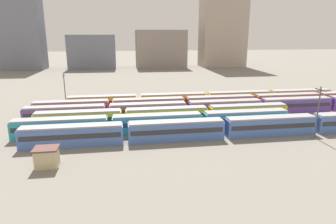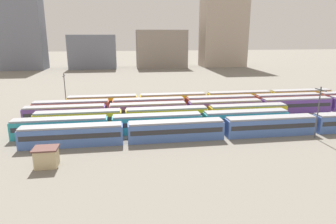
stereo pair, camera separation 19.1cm
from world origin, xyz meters
name	(u,v)px [view 2 (the right image)]	position (x,y,z in m)	size (l,w,h in m)	color
ground_plane	(96,124)	(0.00, 13.00, 0.00)	(600.00, 600.00, 0.00)	slate
train_track_0	(224,128)	(25.37, 0.00, 1.90)	(74.70, 3.06, 3.75)	#4C70BC
train_track_1	(157,123)	(12.96, 5.20, 1.90)	(55.80, 3.06, 3.75)	teal
train_track_2	(167,116)	(15.70, 10.40, 1.90)	(55.80, 3.06, 3.75)	yellow
train_track_3	(225,108)	(30.94, 15.60, 1.90)	(93.60, 3.06, 3.75)	#6B429E
train_track_4	(254,102)	(41.00, 20.80, 1.90)	(112.50, 3.06, 3.75)	#BC4C38
train_track_5	(206,99)	(29.26, 26.00, 1.90)	(74.70, 3.06, 3.75)	yellow
catenary_pole_0	(318,110)	(42.51, -3.15, 5.55)	(0.24, 3.20, 10.01)	#4C4C51
catenary_pole_1	(65,89)	(-8.89, 28.82, 5.23)	(0.24, 3.20, 9.39)	#4C4C51
signal_hut	(46,157)	(-5.40, -8.64, 1.55)	(3.60, 3.00, 3.04)	#C6B284
distant_building_0	(21,33)	(-48.15, 127.71, 19.94)	(23.70, 14.18, 39.88)	slate
distant_building_1	(93,52)	(-10.14, 127.71, 9.56)	(26.54, 14.80, 19.13)	slate
distant_building_2	(161,49)	(30.02, 127.71, 10.90)	(29.40, 15.97, 21.80)	gray
distant_building_3	(224,22)	(68.15, 127.71, 26.31)	(26.32, 16.35, 52.61)	#A89989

